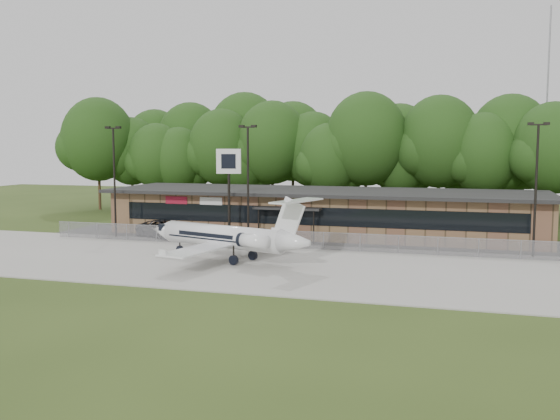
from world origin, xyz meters
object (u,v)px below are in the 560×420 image
(terminal, at_px, (324,212))
(pole_sign, at_px, (229,171))
(suv, at_px, (165,229))
(business_jet, at_px, (229,238))

(terminal, height_order, pole_sign, pole_sign)
(terminal, bearing_deg, pole_sign, -133.90)
(suv, height_order, pole_sign, pole_sign)
(terminal, xyz_separation_m, pole_sign, (-6.87, -7.14, 4.10))
(business_jet, bearing_deg, pole_sign, 128.60)
(business_jet, height_order, pole_sign, pole_sign)
(business_jet, xyz_separation_m, suv, (-9.94, 9.33, -0.96))
(terminal, distance_m, pole_sign, 10.73)
(terminal, xyz_separation_m, business_jet, (-3.57, -15.70, -0.40))
(business_jet, xyz_separation_m, pole_sign, (-3.31, 8.56, 4.49))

